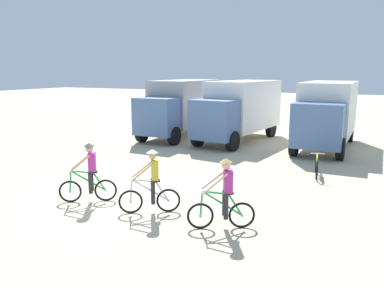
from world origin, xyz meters
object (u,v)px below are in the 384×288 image
(cyclist_orange_shirt, at_px, (89,175))
(bicycle_spare, at_px, (317,165))
(box_truck_white_box, at_px, (327,111))
(box_truck_avon_van, at_px, (239,108))
(cyclist_cowboy_hat, at_px, (151,184))
(cyclist_near_camera, at_px, (224,196))
(box_truck_grey_hauler, at_px, (181,105))

(cyclist_orange_shirt, height_order, bicycle_spare, cyclist_orange_shirt)
(box_truck_white_box, bearing_deg, bicycle_spare, -86.22)
(cyclist_orange_shirt, bearing_deg, bicycle_spare, 46.30)
(box_truck_avon_van, distance_m, cyclist_cowboy_hat, 11.86)
(box_truck_avon_van, xyz_separation_m, cyclist_near_camera, (3.63, -11.87, -1.03))
(box_truck_grey_hauler, xyz_separation_m, cyclist_near_camera, (7.33, -11.87, -1.03))
(box_truck_avon_van, relative_size, cyclist_near_camera, 3.84)
(cyclist_cowboy_hat, relative_size, cyclist_near_camera, 1.00)
(box_truck_grey_hauler, distance_m, cyclist_near_camera, 13.99)
(box_truck_avon_van, bearing_deg, box_truck_grey_hauler, -179.95)
(box_truck_white_box, xyz_separation_m, cyclist_orange_shirt, (-5.39, -11.87, -1.03))
(cyclist_orange_shirt, distance_m, cyclist_cowboy_hat, 2.17)
(box_truck_white_box, bearing_deg, cyclist_cowboy_hat, -105.18)
(cyclist_cowboy_hat, distance_m, cyclist_near_camera, 2.21)
(box_truck_grey_hauler, bearing_deg, cyclist_near_camera, -58.29)
(cyclist_cowboy_hat, bearing_deg, box_truck_white_box, 74.82)
(box_truck_white_box, bearing_deg, cyclist_orange_shirt, -114.41)
(box_truck_grey_hauler, distance_m, cyclist_cowboy_hat, 12.83)
(box_truck_grey_hauler, height_order, box_truck_white_box, same)
(cyclist_near_camera, height_order, bicycle_spare, cyclist_near_camera)
(cyclist_near_camera, bearing_deg, box_truck_white_box, 85.17)
(box_truck_avon_van, xyz_separation_m, cyclist_orange_shirt, (-0.74, -11.75, -1.03))
(box_truck_avon_van, bearing_deg, cyclist_near_camera, -72.97)
(cyclist_cowboy_hat, xyz_separation_m, bicycle_spare, (3.60, 6.02, -0.45))
(cyclist_near_camera, bearing_deg, box_truck_grey_hauler, 121.71)
(cyclist_orange_shirt, distance_m, bicycle_spare, 8.37)
(cyclist_near_camera, relative_size, bicycle_spare, 1.06)
(box_truck_white_box, distance_m, bicycle_spare, 6.03)
(cyclist_cowboy_hat, bearing_deg, box_truck_grey_hauler, 113.64)
(cyclist_cowboy_hat, xyz_separation_m, cyclist_near_camera, (2.20, -0.15, 0.00))
(box_truck_white_box, distance_m, cyclist_near_camera, 12.08)
(box_truck_avon_van, distance_m, bicycle_spare, 7.75)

